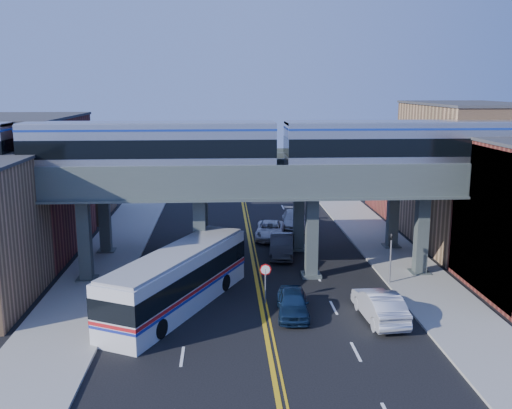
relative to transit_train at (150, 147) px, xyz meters
The scene contains 19 objects.
ground 14.34m from the transit_train, 48.00° to the right, with size 120.00×120.00×0.00m, color black.
sidewalk_west 10.53m from the transit_train, 155.05° to the left, with size 5.00×70.00×0.16m, color gray.
sidewalk_east 21.03m from the transit_train, ahead, with size 5.00×70.00×0.16m, color gray.
building_west_b 14.40m from the transit_train, 144.70° to the left, with size 8.00×14.00×11.00m, color maroon.
building_west_c 24.47m from the transit_train, 118.28° to the left, with size 8.00×10.00×8.00m, color #A17753.
building_east_b 27.14m from the transit_train, 17.29° to the left, with size 8.00×14.00×12.00m, color #A17753.
building_east_c 33.56m from the transit_train, 39.25° to the left, with size 8.00×10.00×9.00m, color maroon.
mural_panel 22.62m from the transit_train, 10.42° to the right, with size 0.10×9.50×9.50m, color teal.
elevated_viaduct_near 7.81m from the transit_train, ahead, with size 52.00×3.60×7.40m.
elevated_viaduct_far 10.48m from the transit_train, 44.18° to the left, with size 52.00×3.60×7.40m.
transit_train is the anchor object (origin of this frame).
stop_sign 11.87m from the transit_train, 33.68° to the right, with size 0.76×0.09×2.63m.
traffic_signal 18.02m from the transit_train, ahead, with size 0.15×0.18×4.10m.
transit_bus 9.56m from the transit_train, 68.84° to the right, with size 8.64×13.43×3.48m.
car_lane_a 14.34m from the transit_train, 37.84° to the right, with size 1.85×4.59×1.56m, color #10213C.
car_lane_b 13.89m from the transit_train, 28.28° to the left, with size 1.85×5.30×1.75m, color #2F2E31.
car_lane_c 16.61m from the transit_train, 49.79° to the left, with size 2.47×5.36×1.49m, color silver.
car_lane_d 20.48m from the transit_train, 50.66° to the left, with size 2.31×5.67×1.65m, color #A9A9AD.
car_parked_curb 18.27m from the transit_train, 29.57° to the right, with size 1.91×5.47×1.80m, color silver.
Camera 1 is at (-2.34, -31.10, 13.60)m, focal length 40.00 mm.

